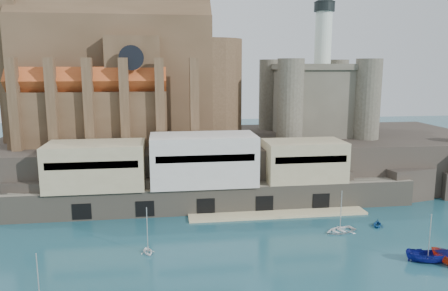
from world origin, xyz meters
TOP-DOWN VIEW (x-y plane):
  - ground at (0.00, 0.00)m, footprint 300.00×300.00m
  - promontory at (-0.19, 39.37)m, footprint 100.00×36.00m
  - quay at (-10.19, 23.07)m, footprint 70.00×12.00m
  - church at (-24.13, 41.85)m, footprint 47.00×25.93m
  - castle_keep at (16.08, 41.08)m, footprint 21.20×21.20m
  - boat_2 at (16.20, -2.06)m, footprint 2.61×2.57m
  - boat_4 at (-19.14, 5.57)m, footprint 2.59×2.01m
  - boat_6 at (9.27, 9.34)m, footprint 2.15×3.76m
  - boat_7 at (15.93, 10.70)m, footprint 2.78×2.48m

SIDE VIEW (x-z plane):
  - ground at x=0.00m, z-range 0.00..0.00m
  - boat_2 at x=16.20m, z-range -2.75..2.75m
  - boat_4 at x=-19.14m, z-range -1.32..1.32m
  - boat_6 at x=9.27m, z-range -2.53..2.53m
  - boat_7 at x=15.93m, z-range -1.37..1.37m
  - promontory at x=-0.19m, z-range -0.08..9.92m
  - quay at x=-10.19m, z-range -0.46..12.59m
  - castle_keep at x=16.08m, z-range 3.66..32.96m
  - church at x=-24.13m, z-range 6.88..37.38m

